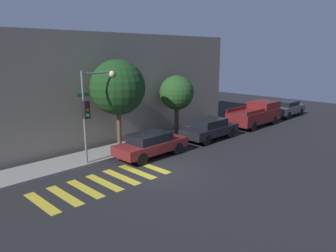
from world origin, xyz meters
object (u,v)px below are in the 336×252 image
at_px(sedan_near_corner, 151,144).
at_px(sedan_middle, 209,128).
at_px(sedan_far_end, 286,108).
at_px(tree_near_corner, 118,88).
at_px(tree_midblock, 177,93).
at_px(traffic_light_pole, 92,103).
at_px(pickup_truck, 256,114).

relative_size(sedan_near_corner, sedan_middle, 1.01).
height_order(sedan_far_end, tree_near_corner, tree_near_corner).
bearing_deg(sedan_far_end, tree_midblock, 169.71).
xyz_separation_m(sedan_middle, tree_near_corner, (-5.95, 2.28, 3.10)).
bearing_deg(traffic_light_pole, sedan_far_end, -3.61).
relative_size(traffic_light_pole, sedan_middle, 1.13).
distance_m(tree_near_corner, tree_midblock, 5.14).
xyz_separation_m(pickup_truck, tree_near_corner, (-12.13, 2.28, 2.91)).
bearing_deg(tree_near_corner, traffic_light_pole, -157.41).
relative_size(traffic_light_pole, sedan_near_corner, 1.12).
distance_m(sedan_middle, sedan_far_end, 11.70).
relative_size(traffic_light_pole, tree_near_corner, 0.91).
distance_m(sedan_middle, tree_midblock, 3.37).
xyz_separation_m(sedan_far_end, tree_midblock, (-12.57, 2.28, 2.32)).
distance_m(sedan_middle, pickup_truck, 6.18).
bearing_deg(tree_near_corner, sedan_far_end, -7.37).
bearing_deg(sedan_middle, sedan_far_end, -0.00).
height_order(sedan_far_end, tree_midblock, tree_midblock).
xyz_separation_m(sedan_far_end, tree_near_corner, (-17.65, 2.28, 3.09)).
height_order(sedan_near_corner, sedan_far_end, sedan_far_end).
bearing_deg(tree_near_corner, sedan_near_corner, -77.03).
distance_m(sedan_near_corner, sedan_far_end, 17.13).
relative_size(sedan_middle, tree_midblock, 1.02).
xyz_separation_m(sedan_near_corner, tree_near_corner, (-0.53, 2.28, 3.11)).
xyz_separation_m(sedan_near_corner, tree_midblock, (4.56, 2.28, 2.34)).
relative_size(sedan_near_corner, pickup_truck, 0.85).
height_order(sedan_near_corner, tree_midblock, tree_midblock).
height_order(sedan_near_corner, sedan_middle, sedan_middle).
height_order(tree_near_corner, tree_midblock, tree_near_corner).
relative_size(sedan_middle, tree_near_corner, 0.80).
bearing_deg(sedan_far_end, sedan_near_corner, 180.00).
relative_size(traffic_light_pole, pickup_truck, 0.95).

